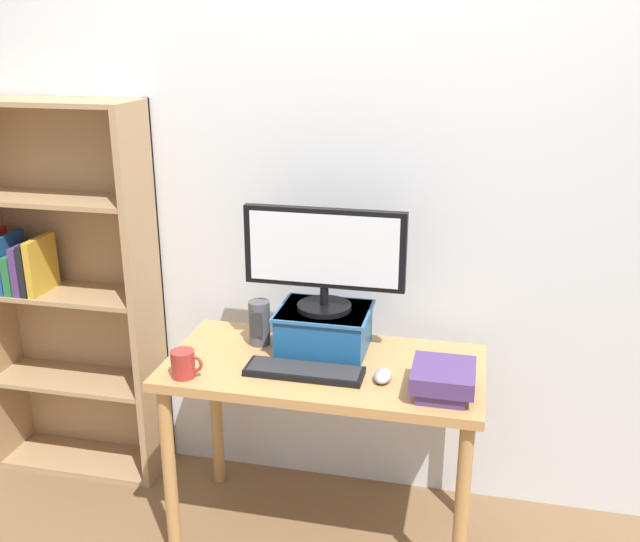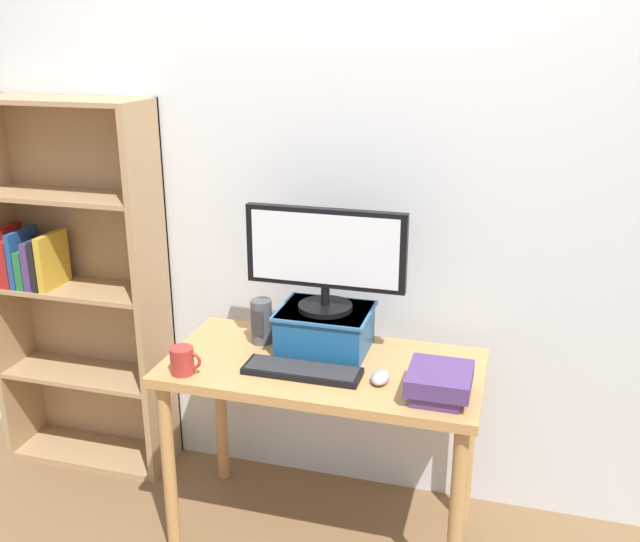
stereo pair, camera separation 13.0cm
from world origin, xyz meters
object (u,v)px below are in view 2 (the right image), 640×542
Objects in this scene: riser_box at (325,328)px; coffee_mug at (183,361)px; book_stack at (439,382)px; keyboard at (302,371)px; computer_mouse at (380,377)px; bookshelf_unit at (75,284)px; desk_speaker at (261,321)px; desk at (323,388)px; computer_monitor at (325,255)px.

coffee_mug is (-0.43, -0.33, -0.04)m from riser_box.
keyboard is at bearing 176.17° from book_stack.
computer_mouse is at bearing 10.36° from coffee_mug.
coffee_mug is at bearing -142.34° from riser_box.
desk_speaker is at bearing -9.71° from bookshelf_unit.
riser_box is (-0.03, 0.12, 0.19)m from desk.
bookshelf_unit reaches higher than desk_speaker.
book_stack is at bearing -13.04° from computer_mouse.
computer_mouse is at bearing 166.96° from book_stack.
book_stack is (0.46, -0.25, -0.03)m from riser_box.
riser_box is 0.29m from computer_monitor.
desk_speaker reaches higher than riser_box.
desk_speaker is at bearing 61.52° from coffee_mug.
desk is 0.70× the size of bookshelf_unit.
computer_monitor is 0.62m from book_stack.
desk_speaker is (-0.28, 0.11, 0.19)m from desk.
desk is at bearing 64.77° from keyboard.
keyboard is 3.63× the size of coffee_mug.
desk is 0.27m from computer_mouse.
computer_monitor reaches higher than desk.
riser_box is 0.53m from book_stack.
desk_speaker reaches higher than computer_mouse.
book_stack is 1.95× the size of coffee_mug.
computer_monitor is at bearing 84.16° from keyboard.
coffee_mug is at bearing -175.04° from book_stack.
desk_speaker is (-0.51, 0.20, 0.07)m from computer_mouse.
desk_speaker is at bearing 137.20° from keyboard.
desk is at bearing 24.96° from coffee_mug.
coffee_mug is (-0.41, -0.11, 0.04)m from keyboard.
riser_box is 0.82× the size of keyboard.
desk is 5.13× the size of book_stack.
book_stack is (0.48, -0.03, 0.04)m from keyboard.
riser_box is 0.54m from coffee_mug.
coffee_mug is 0.37m from desk_speaker.
book_stack is 0.89m from coffee_mug.
desk is at bearing -77.78° from computer_monitor.
desk is 11.10× the size of computer_mouse.
computer_mouse is (0.25, -0.20, -0.36)m from computer_monitor.
keyboard is at bearing -95.80° from riser_box.
book_stack is 1.29× the size of desk_speaker.
desk_speaker is (0.18, 0.32, 0.04)m from coffee_mug.
riser_box is 1.98× the size of desk_speaker.
desk is 0.52m from coffee_mug.
riser_box is at bearing 1.71° from desk_speaker.
desk_speaker is (-0.25, -0.01, -0.29)m from computer_monitor.
keyboard is at bearing 15.09° from coffee_mug.
bookshelf_unit reaches higher than coffee_mug.
book_stack is at bearing -19.03° from desk_speaker.
desk is at bearing -21.85° from desk_speaker.
computer_monitor is at bearing 1.38° from desk_speaker.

